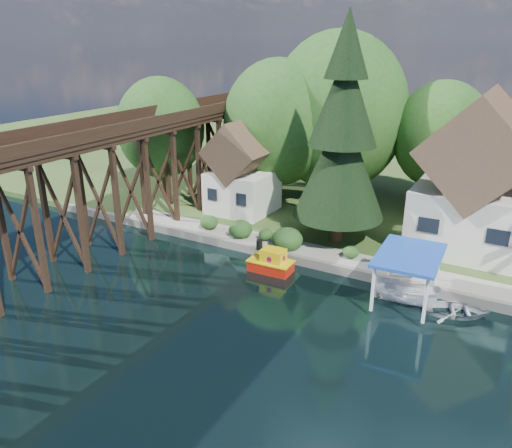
% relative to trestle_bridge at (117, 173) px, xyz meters
% --- Properties ---
extents(ground, '(140.00, 140.00, 0.00)m').
position_rel_trestle_bridge_xyz_m(ground, '(16.00, -5.17, -5.35)').
color(ground, black).
rests_on(ground, ground).
extents(bank, '(140.00, 52.00, 0.50)m').
position_rel_trestle_bridge_xyz_m(bank, '(16.00, 28.83, -5.10)').
color(bank, '#2E481C').
rests_on(bank, ground).
extents(seawall, '(60.00, 0.40, 0.62)m').
position_rel_trestle_bridge_xyz_m(seawall, '(20.00, 2.83, -5.04)').
color(seawall, slate).
rests_on(seawall, ground).
extents(promenade, '(50.00, 2.60, 0.06)m').
position_rel_trestle_bridge_xyz_m(promenade, '(22.00, 4.13, -4.82)').
color(promenade, gray).
rests_on(promenade, bank).
extents(trestle_bridge, '(4.12, 44.18, 9.30)m').
position_rel_trestle_bridge_xyz_m(trestle_bridge, '(0.00, 0.00, 0.00)').
color(trestle_bridge, black).
rests_on(trestle_bridge, ground).
extents(house_left, '(7.64, 8.64, 11.02)m').
position_rel_trestle_bridge_xyz_m(house_left, '(23.00, 10.83, -0.21)').
color(house_left, silver).
rests_on(house_left, bank).
extents(shed, '(5.09, 5.40, 7.85)m').
position_rel_trestle_bridge_xyz_m(shed, '(5.00, 9.33, -1.52)').
color(shed, silver).
rests_on(shed, bank).
extents(bg_trees, '(49.90, 13.30, 10.57)m').
position_rel_trestle_bridge_xyz_m(bg_trees, '(17.00, 16.08, 1.94)').
color(bg_trees, '#382314').
rests_on(bg_trees, bank).
extents(shrubs, '(15.76, 2.47, 1.70)m').
position_rel_trestle_bridge_xyz_m(shrubs, '(11.40, 4.09, -4.12)').
color(shrubs, '#1E4117').
rests_on(shrubs, bank).
extents(conifer, '(6.50, 6.50, 16.00)m').
position_rel_trestle_bridge_xyz_m(conifer, '(14.49, 6.97, 2.85)').
color(conifer, '#382314').
rests_on(conifer, bank).
extents(tugboat, '(2.98, 1.70, 2.13)m').
position_rel_trestle_bridge_xyz_m(tugboat, '(12.25, 0.96, -4.71)').
color(tugboat, red).
rests_on(tugboat, ground).
extents(boat_white_a, '(4.16, 3.53, 0.73)m').
position_rel_trestle_bridge_xyz_m(boat_white_a, '(23.94, 1.25, -4.98)').
color(boat_white_a, silver).
rests_on(boat_white_a, ground).
extents(boat_canopy, '(4.09, 5.14, 3.21)m').
position_rel_trestle_bridge_xyz_m(boat_canopy, '(21.06, 1.00, -3.97)').
color(boat_canopy, silver).
rests_on(boat_canopy, ground).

